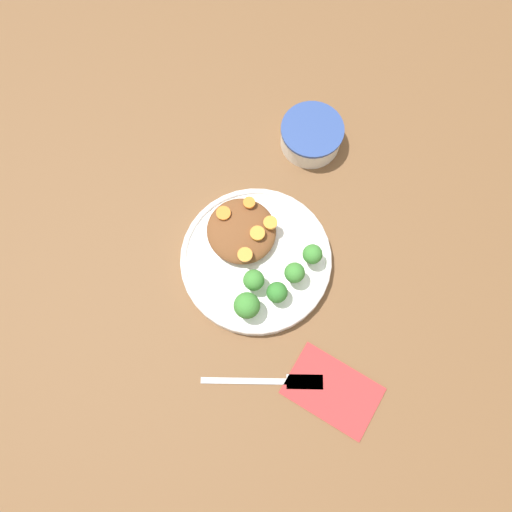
{
  "coord_description": "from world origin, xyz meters",
  "views": [
    {
      "loc": [
        -0.19,
        0.15,
        0.85
      ],
      "look_at": [
        0.0,
        0.0,
        0.04
      ],
      "focal_mm": 35.0,
      "sensor_mm": 36.0,
      "label": 1
    }
  ],
  "objects": [
    {
      "name": "ground_plane",
      "position": [
        0.0,
        0.0,
        0.0
      ],
      "size": [
        4.0,
        4.0,
        0.0
      ],
      "primitive_type": "plane",
      "color": "brown"
    },
    {
      "name": "plate",
      "position": [
        0.0,
        0.0,
        0.01
      ],
      "size": [
        0.26,
        0.26,
        0.03
      ],
      "color": "white",
      "rests_on": "ground_plane"
    },
    {
      "name": "dip_bowl",
      "position": [
        0.12,
        -0.23,
        0.03
      ],
      "size": [
        0.12,
        0.12,
        0.05
      ],
      "color": "white",
      "rests_on": "ground_plane"
    },
    {
      "name": "stew_mound",
      "position": [
        0.05,
        -0.01,
        0.04
      ],
      "size": [
        0.12,
        0.12,
        0.03
      ],
      "primitive_type": "ellipsoid",
      "color": "brown",
      "rests_on": "plate"
    },
    {
      "name": "broccoli_floret_0",
      "position": [
        -0.03,
        0.03,
        0.05
      ],
      "size": [
        0.04,
        0.04,
        0.05
      ],
      "color": "#759E51",
      "rests_on": "plate"
    },
    {
      "name": "broccoli_floret_1",
      "position": [
        -0.07,
        -0.03,
        0.05
      ],
      "size": [
        0.03,
        0.03,
        0.05
      ],
      "color": "#759E51",
      "rests_on": "plate"
    },
    {
      "name": "broccoli_floret_2",
      "position": [
        -0.07,
        0.01,
        0.05
      ],
      "size": [
        0.04,
        0.04,
        0.05
      ],
      "color": "#7FA85B",
      "rests_on": "plate"
    },
    {
      "name": "broccoli_floret_3",
      "position": [
        -0.06,
        0.07,
        0.06
      ],
      "size": [
        0.04,
        0.04,
        0.06
      ],
      "color": "#759E51",
      "rests_on": "plate"
    },
    {
      "name": "broccoli_floret_4",
      "position": [
        -0.06,
        -0.07,
        0.05
      ],
      "size": [
        0.03,
        0.03,
        0.05
      ],
      "color": "#759E51",
      "rests_on": "plate"
    },
    {
      "name": "carrot_slice_0",
      "position": [
        0.02,
        -0.02,
        0.06
      ],
      "size": [
        0.03,
        0.03,
        0.01
      ],
      "primitive_type": "cylinder",
      "color": "orange",
      "rests_on": "stew_mound"
    },
    {
      "name": "carrot_slice_1",
      "position": [
        0.09,
        -0.0,
        0.06
      ],
      "size": [
        0.03,
        0.03,
        0.0
      ],
      "primitive_type": "cylinder",
      "color": "orange",
      "rests_on": "stew_mound"
    },
    {
      "name": "carrot_slice_2",
      "position": [
        0.03,
        -0.05,
        0.06
      ],
      "size": [
        0.02,
        0.02,
        0.01
      ],
      "primitive_type": "cylinder",
      "color": "orange",
      "rests_on": "stew_mound"
    },
    {
      "name": "carrot_slice_3",
      "position": [
        0.08,
        -0.05,
        0.06
      ],
      "size": [
        0.02,
        0.02,
        0.01
      ],
      "primitive_type": "cylinder",
      "color": "orange",
      "rests_on": "stew_mound"
    },
    {
      "name": "carrot_slice_4",
      "position": [
        0.01,
        0.02,
        0.06
      ],
      "size": [
        0.03,
        0.03,
        0.0
      ],
      "primitive_type": "cylinder",
      "color": "orange",
      "rests_on": "stew_mound"
    },
    {
      "name": "fork",
      "position": [
        -0.18,
        0.1,
        0.0
      ],
      "size": [
        0.14,
        0.17,
        0.01
      ],
      "rotation": [
        0.0,
        0.0,
        10.31
      ],
      "color": "#B3B3B3",
      "rests_on": "ground_plane"
    },
    {
      "name": "napkin",
      "position": [
        -0.25,
        0.04,
        0.0
      ],
      "size": [
        0.17,
        0.14,
        0.01
      ],
      "rotation": [
        0.0,
        0.0,
        0.36
      ],
      "color": "#B73333",
      "rests_on": "ground_plane"
    }
  ]
}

